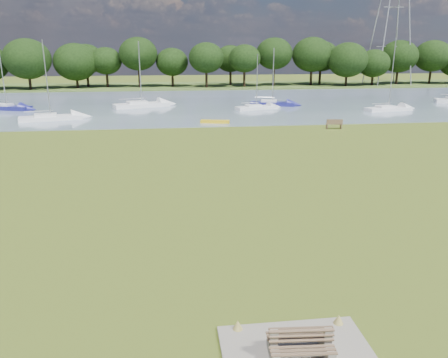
{
  "coord_description": "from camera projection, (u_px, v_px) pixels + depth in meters",
  "views": [
    {
      "loc": [
        -3.29,
        -23.66,
        8.22
      ],
      "look_at": [
        -0.6,
        -2.0,
        1.57
      ],
      "focal_mm": 35.0,
      "sensor_mm": 36.0,
      "label": 1
    }
  ],
  "objects": [
    {
      "name": "riverbank_bench",
      "position": [
        334.0,
        124.0,
        45.17
      ],
      "size": [
        1.72,
        0.73,
        1.03
      ],
      "rotation": [
        0.0,
        0.0,
        -0.14
      ],
      "color": "brown",
      "rests_on": "ground"
    },
    {
      "name": "sailboat_1",
      "position": [
        50.0,
        116.0,
        50.3
      ],
      "size": [
        7.15,
        3.6,
        8.91
      ],
      "rotation": [
        0.0,
        0.0,
        0.25
      ],
      "color": "white",
      "rests_on": "river"
    },
    {
      "name": "sailboat_7",
      "position": [
        141.0,
        104.0,
        61.02
      ],
      "size": [
        7.99,
        4.68,
        8.86
      ],
      "rotation": [
        0.0,
        0.0,
        0.35
      ],
      "color": "white",
      "rests_on": "river"
    },
    {
      "name": "kayak",
      "position": [
        215.0,
        122.0,
        48.5
      ],
      "size": [
        3.3,
        1.45,
        0.32
      ],
      "primitive_type": "cube",
      "rotation": [
        0.0,
        0.0,
        -0.23
      ],
      "color": "gold",
      "rests_on": "river"
    },
    {
      "name": "ground",
      "position": [
        230.0,
        195.0,
        25.25
      ],
      "size": [
        220.0,
        220.0,
        0.0
      ],
      "primitive_type": "plane",
      "color": "#606822"
    },
    {
      "name": "sailboat_4",
      "position": [
        388.0,
        107.0,
        57.69
      ],
      "size": [
        6.63,
        2.97,
        9.25
      ],
      "rotation": [
        0.0,
        0.0,
        0.19
      ],
      "color": "white",
      "rests_on": "river"
    },
    {
      "name": "bench_pair",
      "position": [
        300.0,
        344.0,
        11.81
      ],
      "size": [
        1.83,
        1.15,
        0.95
      ],
      "rotation": [
        0.0,
        0.0,
        -0.07
      ],
      "color": "gray",
      "rests_on": "concrete_pad"
    },
    {
      "name": "sailboat_2",
      "position": [
        256.0,
        106.0,
        58.91
      ],
      "size": [
        5.94,
        3.14,
        7.22
      ],
      "rotation": [
        0.0,
        0.0,
        0.28
      ],
      "color": "white",
      "rests_on": "river"
    },
    {
      "name": "far_bank",
      "position": [
        184.0,
        86.0,
        93.6
      ],
      "size": [
        220.0,
        20.0,
        0.4
      ],
      "primitive_type": "cube",
      "color": "#4C6626",
      "rests_on": "ground"
    },
    {
      "name": "tree_line",
      "position": [
        190.0,
        59.0,
        88.24
      ],
      "size": [
        144.71,
        8.05,
        9.74
      ],
      "color": "black",
      "rests_on": "far_bank"
    },
    {
      "name": "sailboat_5",
      "position": [
        6.0,
        106.0,
        58.54
      ],
      "size": [
        6.75,
        3.86,
        8.09
      ],
      "rotation": [
        0.0,
        0.0,
        -0.34
      ],
      "color": "navy",
      "rests_on": "river"
    },
    {
      "name": "sailboat_0",
      "position": [
        272.0,
        102.0,
        62.61
      ],
      "size": [
        6.53,
        3.4,
        7.97
      ],
      "rotation": [
        0.0,
        0.0,
        -0.27
      ],
      "color": "navy",
      "rests_on": "river"
    },
    {
      "name": "concrete_pad",
      "position": [
        300.0,
        358.0,
        11.94
      ],
      "size": [
        4.2,
        3.2,
        0.1
      ],
      "primitive_type": "cube",
      "color": "gray",
      "rests_on": "ground"
    },
    {
      "name": "river",
      "position": [
        192.0,
        104.0,
        65.12
      ],
      "size": [
        220.0,
        40.0,
        0.1
      ],
      "primitive_type": "cube",
      "color": "slate",
      "rests_on": "ground"
    }
  ]
}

